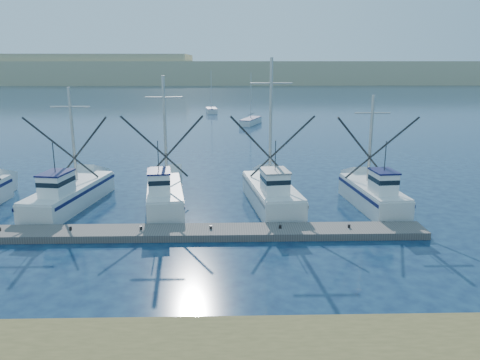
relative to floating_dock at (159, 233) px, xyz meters
name	(u,v)px	position (x,y,z in m)	size (l,w,h in m)	color
ground	(280,290)	(6.25, -6.71, -0.21)	(500.00, 500.00, 0.00)	#0C1936
floating_dock	(159,233)	(0.00, 0.00, 0.00)	(30.79, 2.05, 0.41)	#5F5955
dune_ridge	(232,72)	(6.25, 203.29, 4.79)	(360.00, 60.00, 10.00)	tan
trawler_fleet	(167,195)	(-0.17, 5.20, 0.76)	(30.00, 9.44, 10.03)	silver
sailboat_near	(251,121)	(7.70, 49.40, 0.29)	(3.86, 6.76, 8.10)	silver
sailboat_far	(212,110)	(0.84, 66.60, 0.30)	(2.42, 4.94, 8.10)	silver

